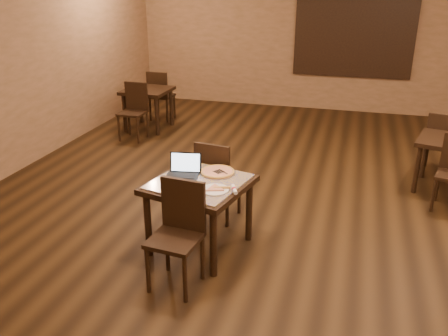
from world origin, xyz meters
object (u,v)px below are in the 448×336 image
(chair_main_far, at_px, (216,177))
(other_table_a_chair_far, at_px, (440,140))
(chair_main_near, at_px, (179,228))
(other_table_b, at_px, (148,96))
(tiled_table, at_px, (199,190))
(laptop, at_px, (184,170))
(other_table_b_chair_far, at_px, (160,93))
(other_table_b_chair_near, at_px, (134,108))
(pizza_pan, at_px, (218,173))

(chair_main_far, relative_size, other_table_a_chair_far, 1.07)
(chair_main_near, bearing_deg, chair_main_far, 96.76)
(other_table_b, bearing_deg, chair_main_near, -60.62)
(chair_main_near, bearing_deg, tiled_table, 96.63)
(laptop, height_order, other_table_b_chair_far, laptop)
(laptop, bearing_deg, other_table_b, 109.76)
(chair_main_near, bearing_deg, other_table_a_chair_far, 58.31)
(other_table_a_chair_far, distance_m, other_table_b_chair_near, 4.89)
(other_table_b, bearing_deg, other_table_a_chair_far, -8.63)
(pizza_pan, relative_size, other_table_b, 0.46)
(other_table_a_chair_far, bearing_deg, pizza_pan, 60.35)
(other_table_b, relative_size, other_table_b_chair_near, 0.85)
(chair_main_far, bearing_deg, chair_main_near, 98.86)
(chair_main_far, distance_m, other_table_b_chair_near, 3.37)
(chair_main_far, bearing_deg, pizza_pan, 117.23)
(chair_main_near, xyz_separation_m, other_table_b, (-2.26, 4.31, 0.06))
(laptop, bearing_deg, chair_main_far, 59.89)
(chair_main_far, bearing_deg, tiled_table, 98.99)
(tiled_table, xyz_separation_m, other_table_a_chair_far, (2.63, 2.81, -0.15))
(tiled_table, relative_size, other_table_b_chair_near, 1.14)
(tiled_table, xyz_separation_m, chair_main_far, (-0.01, 0.62, -0.11))
(other_table_a_chair_far, bearing_deg, other_table_b_chair_far, -1.80)
(other_table_b, bearing_deg, tiled_table, -56.95)
(other_table_b, bearing_deg, chair_main_far, -52.27)
(laptop, xyz_separation_m, other_table_b, (-2.05, 3.59, -0.20))
(chair_main_near, relative_size, other_table_b, 1.21)
(chair_main_near, xyz_separation_m, chair_main_far, (-0.02, 1.23, -0.01))
(other_table_b_chair_far, bearing_deg, other_table_a_chair_far, 165.13)
(pizza_pan, distance_m, other_table_b_chair_far, 4.67)
(chair_main_far, distance_m, other_table_b, 3.81)
(chair_main_near, relative_size, other_table_b_chair_near, 1.03)
(tiled_table, distance_m, chair_main_far, 0.63)
(chair_main_far, height_order, other_table_b_chair_near, chair_main_far)
(laptop, height_order, other_table_a_chair_far, laptop)
(other_table_b_chair_near, bearing_deg, other_table_b, 91.93)
(laptop, distance_m, other_table_b_chair_far, 4.64)
(chair_main_far, distance_m, other_table_b_chair_far, 4.28)
(chair_main_near, bearing_deg, laptop, 112.08)
(other_table_b_chair_far, bearing_deg, pizza_pan, 122.26)
(other_table_b_chair_far, bearing_deg, other_table_b_chair_near, 91.93)
(chair_main_near, relative_size, chair_main_far, 1.02)
(pizza_pan, xyz_separation_m, other_table_b_chair_far, (-2.37, 4.02, -0.22))
(tiled_table, bearing_deg, pizza_pan, 76.28)
(other_table_b, bearing_deg, other_table_b_chair_far, 91.93)
(other_table_b_chair_near, bearing_deg, pizza_pan, -48.97)
(laptop, xyz_separation_m, other_table_b_chair_far, (-2.05, 4.16, -0.27))
(tiled_table, bearing_deg, other_table_b_chair_far, 130.75)
(other_table_a_chair_far, distance_m, other_table_b, 4.96)
(pizza_pan, bearing_deg, other_table_b_chair_far, 120.59)
(pizza_pan, distance_m, other_table_b, 4.19)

